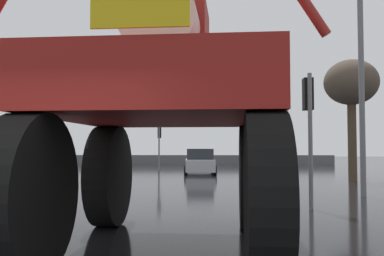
{
  "coord_description": "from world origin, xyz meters",
  "views": [
    {
      "loc": [
        1.89,
        -3.17,
        1.56
      ],
      "look_at": [
        1.41,
        7.38,
        2.05
      ],
      "focal_mm": 40.18,
      "sensor_mm": 36.0,
      "label": 1
    }
  ],
  "objects_px": {
    "traffic_signal_far_left": "(159,137)",
    "bare_tree_right": "(351,85)",
    "traffic_signal_near_right": "(309,110)",
    "streetlight_near_right": "(365,70)",
    "sedan_ahead": "(200,162)",
    "oversize_sprayer": "(167,115)"
  },
  "relations": [
    {
      "from": "traffic_signal_far_left",
      "to": "bare_tree_right",
      "type": "xyz_separation_m",
      "value": [
        10.49,
        -9.95,
        2.27
      ]
    },
    {
      "from": "traffic_signal_near_right",
      "to": "streetlight_near_right",
      "type": "xyz_separation_m",
      "value": [
        2.47,
        2.82,
        1.54
      ]
    },
    {
      "from": "sedan_ahead",
      "to": "streetlight_near_right",
      "type": "relative_size",
      "value": 0.57
    },
    {
      "from": "traffic_signal_far_left",
      "to": "streetlight_near_right",
      "type": "distance_m",
      "value": 18.96
    },
    {
      "from": "oversize_sprayer",
      "to": "streetlight_near_right",
      "type": "relative_size",
      "value": 0.76
    },
    {
      "from": "streetlight_near_right",
      "to": "traffic_signal_far_left",
      "type": "bearing_deg",
      "value": 117.67
    },
    {
      "from": "sedan_ahead",
      "to": "traffic_signal_near_right",
      "type": "relative_size",
      "value": 1.2
    },
    {
      "from": "traffic_signal_far_left",
      "to": "bare_tree_right",
      "type": "bearing_deg",
      "value": -43.48
    },
    {
      "from": "traffic_signal_near_right",
      "to": "bare_tree_right",
      "type": "distance_m",
      "value": 10.67
    },
    {
      "from": "sedan_ahead",
      "to": "oversize_sprayer",
      "type": "bearing_deg",
      "value": 177.17
    },
    {
      "from": "sedan_ahead",
      "to": "bare_tree_right",
      "type": "height_order",
      "value": "bare_tree_right"
    },
    {
      "from": "traffic_signal_far_left",
      "to": "traffic_signal_near_right",
      "type": "bearing_deg",
      "value": -72.14
    },
    {
      "from": "sedan_ahead",
      "to": "bare_tree_right",
      "type": "xyz_separation_m",
      "value": [
        7.45,
        -5.33,
        3.9
      ]
    },
    {
      "from": "sedan_ahead",
      "to": "traffic_signal_near_right",
      "type": "distance_m",
      "value": 15.38
    },
    {
      "from": "traffic_signal_far_left",
      "to": "sedan_ahead",
      "type": "bearing_deg",
      "value": -56.58
    },
    {
      "from": "traffic_signal_far_left",
      "to": "bare_tree_right",
      "type": "distance_m",
      "value": 14.64
    },
    {
      "from": "bare_tree_right",
      "to": "streetlight_near_right",
      "type": "bearing_deg",
      "value": -104.31
    },
    {
      "from": "bare_tree_right",
      "to": "sedan_ahead",
      "type": "bearing_deg",
      "value": 144.38
    },
    {
      "from": "traffic_signal_near_right",
      "to": "traffic_signal_far_left",
      "type": "relative_size",
      "value": 1.08
    },
    {
      "from": "oversize_sprayer",
      "to": "bare_tree_right",
      "type": "height_order",
      "value": "bare_tree_right"
    },
    {
      "from": "traffic_signal_far_left",
      "to": "streetlight_near_right",
      "type": "height_order",
      "value": "streetlight_near_right"
    },
    {
      "from": "traffic_signal_far_left",
      "to": "bare_tree_right",
      "type": "height_order",
      "value": "bare_tree_right"
    }
  ]
}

